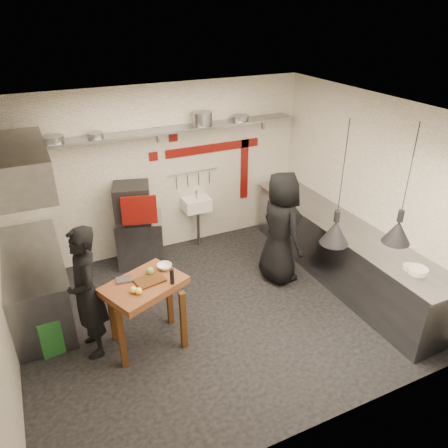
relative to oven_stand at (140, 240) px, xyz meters
name	(u,v)px	position (x,y,z in m)	size (l,w,h in m)	color
floor	(213,314)	(0.51, -1.79, -0.40)	(5.00, 5.00, 0.00)	black
ceiling	(210,112)	(0.51, -1.79, 2.40)	(5.00, 5.00, 0.00)	beige
wall_back	(160,172)	(0.51, 0.31, 1.00)	(5.00, 0.04, 2.80)	white
wall_front	(310,326)	(0.51, -3.89, 1.00)	(5.00, 0.04, 2.80)	white
wall_right	(367,191)	(3.01, -1.79, 1.00)	(0.04, 4.20, 2.80)	white
red_band_horiz	(213,148)	(1.46, 0.29, 1.28)	(1.70, 0.02, 0.14)	#650E0A
red_band_vert	(244,170)	(2.06, 0.29, 0.80)	(0.14, 0.02, 1.10)	#650E0A
red_tile_a	(173,137)	(0.76, 0.29, 1.55)	(0.14, 0.02, 0.14)	#650E0A
red_tile_b	(153,156)	(0.41, 0.29, 1.28)	(0.14, 0.02, 0.14)	#650E0A
back_shelf	(161,131)	(0.51, 0.13, 1.72)	(4.60, 0.34, 0.04)	slate
shelf_bracket_left	(28,151)	(-1.39, 0.28, 1.62)	(0.04, 0.06, 0.24)	slate
shelf_bracket_mid	(158,135)	(0.51, 0.28, 1.62)	(0.04, 0.06, 0.24)	slate
shelf_bracket_right	(263,122)	(2.41, 0.28, 1.62)	(0.04, 0.06, 0.24)	slate
pan_far_left	(53,139)	(-1.04, 0.13, 1.79)	(0.30, 0.30, 0.09)	slate
pan_mid_left	(95,135)	(-0.47, 0.13, 1.78)	(0.23, 0.23, 0.07)	slate
stock_pot	(202,118)	(1.20, 0.13, 1.84)	(0.31, 0.31, 0.20)	slate
pan_right	(240,118)	(1.88, 0.13, 1.78)	(0.29, 0.29, 0.08)	slate
oven_stand	(140,240)	(0.00, 0.00, 0.00)	(0.73, 0.66, 0.80)	slate
combi_oven	(132,202)	(-0.07, 0.00, 0.69)	(0.55, 0.51, 0.58)	black
oven_door	(139,210)	(-0.05, -0.34, 0.69)	(0.53, 0.03, 0.46)	#650E0A
oven_glass	(139,210)	(-0.05, -0.32, 0.69)	(0.40, 0.02, 0.34)	black
hand_sink	(197,204)	(1.06, 0.13, 0.38)	(0.46, 0.34, 0.22)	white
sink_tap	(196,195)	(1.06, 0.13, 0.56)	(0.03, 0.03, 0.14)	slate
sink_drain	(198,228)	(1.06, 0.09, -0.06)	(0.06, 0.06, 0.66)	slate
utensil_rail	(193,172)	(1.06, 0.27, 0.92)	(0.02, 0.02, 0.90)	slate
counter_right	(340,252)	(2.66, -1.79, 0.05)	(0.70, 3.80, 0.90)	slate
counter_right_top	(344,225)	(2.66, -1.79, 0.52)	(0.76, 3.90, 0.03)	slate
plate_stack	(418,270)	(2.63, -3.20, 0.56)	(0.24, 0.24, 0.07)	white
small_bowl_right	(410,267)	(2.61, -3.10, 0.56)	(0.18, 0.18, 0.05)	white
counter_left	(37,286)	(-1.64, -0.74, 0.05)	(0.70, 1.90, 0.90)	slate
counter_left_top	(30,257)	(-1.64, -0.74, 0.52)	(0.76, 2.00, 0.03)	slate
extractor_hood	(13,167)	(-1.59, -0.74, 1.75)	(0.78, 1.60, 0.50)	slate
green_bin	(51,332)	(-1.57, -1.54, -0.15)	(0.32, 0.32, 0.50)	#1F5C26
prep_table	(147,314)	(-0.46, -1.96, 0.06)	(0.92, 0.64, 0.92)	brown
cutting_board	(150,280)	(-0.38, -1.96, 0.53)	(0.34, 0.24, 0.03)	#4B2811
pepper_mill	(172,276)	(-0.15, -2.12, 0.62)	(0.05, 0.05, 0.20)	black
lemon_a	(133,290)	(-0.62, -2.10, 0.56)	(0.08, 0.08, 0.08)	yellow
lemon_b	(139,291)	(-0.57, -2.15, 0.56)	(0.08, 0.08, 0.08)	yellow
veg_ball	(150,271)	(-0.34, -1.82, 0.57)	(0.10, 0.10, 0.10)	olive
steel_tray	(124,280)	(-0.66, -1.83, 0.54)	(0.19, 0.12, 0.03)	slate
bowl	(164,266)	(-0.14, -1.77, 0.55)	(0.19, 0.19, 0.06)	white
heat_lamp_near	(341,185)	(1.73, -2.66, 1.65)	(0.35, 0.35, 1.51)	black
heat_lamp_far	(407,186)	(2.31, -3.06, 1.69)	(0.33, 0.33, 1.43)	black
chef_left	(87,293)	(-1.10, -1.78, 0.45)	(0.62, 0.41, 1.70)	black
chef_right	(281,228)	(1.80, -1.39, 0.48)	(0.86, 0.56, 1.75)	black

